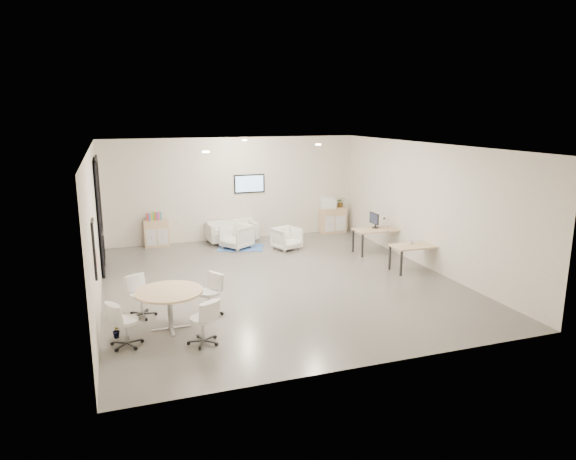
% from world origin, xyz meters
% --- Properties ---
extents(room_shell, '(9.60, 10.60, 4.80)m').
position_xyz_m(room_shell, '(0.00, 0.00, 1.60)').
color(room_shell, '#5D5954').
rests_on(room_shell, ground).
extents(glass_door, '(0.09, 1.90, 2.85)m').
position_xyz_m(glass_door, '(-3.95, 2.51, 1.50)').
color(glass_door, black).
rests_on(glass_door, room_shell).
extents(artwork, '(0.05, 0.54, 1.04)m').
position_xyz_m(artwork, '(-3.97, -1.60, 1.55)').
color(artwork, black).
rests_on(artwork, room_shell).
extents(wall_tv, '(0.98, 0.06, 0.58)m').
position_xyz_m(wall_tv, '(0.50, 4.46, 1.75)').
color(wall_tv, black).
rests_on(wall_tv, room_shell).
extents(ceiling_spots, '(3.14, 4.14, 0.03)m').
position_xyz_m(ceiling_spots, '(-0.20, 0.83, 3.18)').
color(ceiling_spots, '#FFEAC6').
rests_on(ceiling_spots, room_shell).
extents(sideboard_left, '(0.72, 0.38, 0.81)m').
position_xyz_m(sideboard_left, '(-2.45, 4.29, 0.40)').
color(sideboard_left, tan).
rests_on(sideboard_left, room_shell).
extents(sideboard_right, '(0.85, 0.41, 0.85)m').
position_xyz_m(sideboard_right, '(3.32, 4.27, 0.42)').
color(sideboard_right, tan).
rests_on(sideboard_right, room_shell).
extents(books, '(0.42, 0.14, 0.22)m').
position_xyz_m(books, '(-2.48, 4.29, 0.92)').
color(books, red).
rests_on(books, sideboard_left).
extents(printer, '(0.56, 0.49, 0.36)m').
position_xyz_m(printer, '(3.11, 4.27, 1.02)').
color(printer, white).
rests_on(printer, sideboard_right).
extents(loveseat, '(1.55, 0.86, 0.56)m').
position_xyz_m(loveseat, '(-0.18, 4.12, 0.30)').
color(loveseat, white).
rests_on(loveseat, room_shell).
extents(blue_rug, '(1.54, 1.26, 0.01)m').
position_xyz_m(blue_rug, '(-0.10, 3.30, 0.01)').
color(blue_rug, '#305A92').
rests_on(blue_rug, room_shell).
extents(armchair_left, '(1.01, 1.02, 0.78)m').
position_xyz_m(armchair_left, '(-0.22, 3.31, 0.39)').
color(armchair_left, white).
rests_on(armchair_left, room_shell).
extents(armchair_right, '(0.86, 0.84, 0.71)m').
position_xyz_m(armchair_right, '(1.15, 2.72, 0.36)').
color(armchair_right, white).
rests_on(armchair_right, room_shell).
extents(desk_rear, '(1.36, 0.71, 0.70)m').
position_xyz_m(desk_rear, '(3.47, 1.48, 0.63)').
color(desk_rear, tan).
rests_on(desk_rear, room_shell).
extents(desk_front, '(1.30, 0.66, 0.67)m').
position_xyz_m(desk_front, '(3.58, -0.35, 0.60)').
color(desk_front, tan).
rests_on(desk_front, room_shell).
extents(monitor, '(0.20, 0.50, 0.44)m').
position_xyz_m(monitor, '(3.43, 1.63, 0.94)').
color(monitor, black).
rests_on(monitor, desk_rear).
extents(round_table, '(1.24, 1.24, 0.75)m').
position_xyz_m(round_table, '(-2.75, -2.02, 0.67)').
color(round_table, tan).
rests_on(round_table, room_shell).
extents(meeting_chairs, '(2.40, 2.40, 0.82)m').
position_xyz_m(meeting_chairs, '(-2.75, -2.02, 0.41)').
color(meeting_chairs, white).
rests_on(meeting_chairs, room_shell).
extents(plant_cabinet, '(0.37, 0.39, 0.25)m').
position_xyz_m(plant_cabinet, '(3.60, 4.27, 0.98)').
color(plant_cabinet, '#3F7F3F').
rests_on(plant_cabinet, sideboard_right).
extents(plant_floor, '(0.19, 0.30, 0.13)m').
position_xyz_m(plant_floor, '(-3.70, -2.10, 0.06)').
color(plant_floor, '#3F7F3F').
rests_on(plant_floor, room_shell).
extents(cup, '(0.13, 0.12, 0.12)m').
position_xyz_m(cup, '(3.50, -0.22, 0.73)').
color(cup, white).
rests_on(cup, desk_front).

